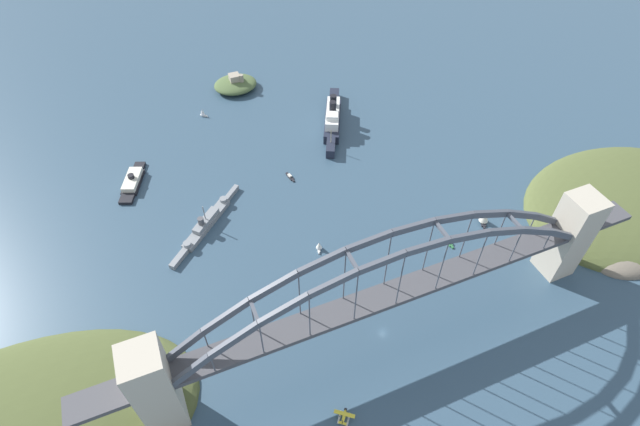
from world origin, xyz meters
The scene contains 14 objects.
ground_plane centered at (0.00, 0.00, 0.00)m, with size 1400.00×1400.00×0.00m, color #334C60.
harbor_arch_bridge centered at (0.00, 0.00, 29.48)m, with size 269.81×16.07×69.10m.
headland_east_shore centered at (179.60, 16.82, 0.00)m, with size 140.95×103.97×25.07m.
ocean_liner centered at (45.99, 165.55, 5.96)m, with size 39.97×72.66×20.43m.
naval_cruiser centered at (-62.62, 101.77, 2.53)m, with size 52.52×50.82×15.95m.
harbor_ferry_steamer centered at (-97.09, 155.97, 2.21)m, with size 21.48×38.45×7.39m.
fort_island_mid_harbor centered at (-5.87, 238.93, 4.21)m, with size 33.72×29.82×13.14m.
seaplane_taxiing_near_bridge centered at (-34.63, -30.34, 2.07)m, with size 8.25×7.94×4.99m.
small_boat_0 centered at (-2.65, 123.17, 0.63)m, with size 3.20×10.11×1.78m.
small_boat_1 centered at (-8.40, 60.36, 3.04)m, with size 4.59×6.00×6.38m.
small_boat_2 centered at (-38.79, 212.34, 2.81)m, with size 5.52×5.48×6.03m.
small_boat_3 centered at (88.83, 42.03, 4.33)m, with size 7.15×9.19×9.28m.
small_boat_4 centered at (61.06, 36.11, 0.76)m, with size 2.41×8.51×2.15m.
channel_marker_buoy centered at (-20.63, 23.66, 1.12)m, with size 2.20×2.20×2.75m.
Camera 1 is at (-75.04, -100.58, 211.04)m, focal length 27.29 mm.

